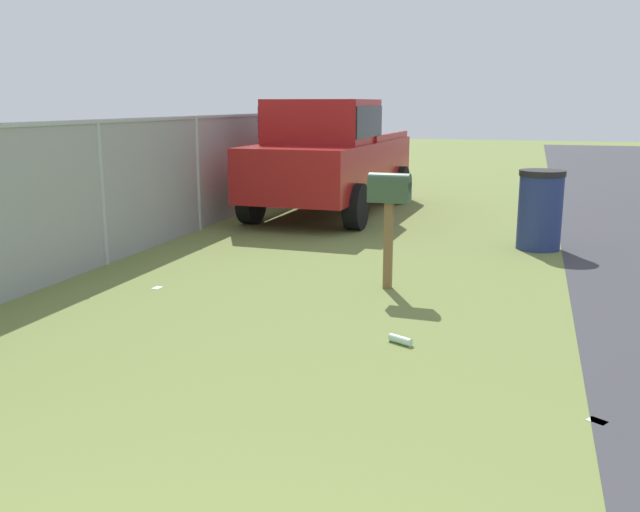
% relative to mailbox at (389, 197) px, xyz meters
% --- Properties ---
extents(mailbox, '(0.23, 0.46, 1.29)m').
position_rel_mailbox_xyz_m(mailbox, '(0.00, 0.00, 0.00)').
color(mailbox, brown).
rests_on(mailbox, ground).
extents(pickup_truck, '(5.04, 2.27, 2.09)m').
position_rel_mailbox_xyz_m(pickup_truck, '(4.98, 2.12, 0.08)').
color(pickup_truck, maroon).
rests_on(pickup_truck, ground).
extents(trash_bin, '(0.63, 0.63, 1.12)m').
position_rel_mailbox_xyz_m(trash_bin, '(2.72, -1.61, -0.46)').
color(trash_bin, navy).
rests_on(trash_bin, ground).
extents(fence_section, '(15.96, 0.07, 1.83)m').
position_rel_mailbox_xyz_m(fence_section, '(2.73, 3.68, -0.03)').
color(fence_section, '#9EA3A8').
rests_on(fence_section, ground).
extents(litter_wrapper_midfield_a, '(0.14, 0.15, 0.01)m').
position_rel_mailbox_xyz_m(litter_wrapper_midfield_a, '(-2.90, -1.98, -1.02)').
color(litter_wrapper_midfield_a, silver).
rests_on(litter_wrapper_midfield_a, ground).
extents(litter_wrapper_far_scatter, '(0.12, 0.09, 0.01)m').
position_rel_mailbox_xyz_m(litter_wrapper_far_scatter, '(-0.75, 2.47, -1.02)').
color(litter_wrapper_far_scatter, silver).
rests_on(litter_wrapper_far_scatter, ground).
extents(litter_bottle_by_mailbox, '(0.16, 0.23, 0.07)m').
position_rel_mailbox_xyz_m(litter_bottle_by_mailbox, '(-1.79, -0.48, -0.99)').
color(litter_bottle_by_mailbox, '#B2D8BF').
rests_on(litter_bottle_by_mailbox, ground).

